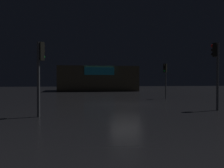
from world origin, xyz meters
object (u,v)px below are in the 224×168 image
Objects in this scene: store_building at (96,79)px; traffic_signal_cross_left at (216,64)px; traffic_signal_opposite at (165,73)px; traffic_signal_main at (40,65)px.

store_building reaches higher than traffic_signal_cross_left.
traffic_signal_opposite is at bearing 86.76° from traffic_signal_cross_left.
traffic_signal_opposite is (11.55, 10.69, -0.04)m from traffic_signal_main.
store_building is 33.19m from traffic_signal_main.
traffic_signal_main is 1.07× the size of traffic_signal_opposite.
traffic_signal_cross_left is (-0.55, -9.79, 0.27)m from traffic_signal_opposite.
store_building reaches higher than traffic_signal_main.
traffic_signal_main reaches higher than traffic_signal_opposite.
traffic_signal_cross_left is at bearing -82.18° from store_building.
traffic_signal_opposite is 0.85× the size of traffic_signal_cross_left.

